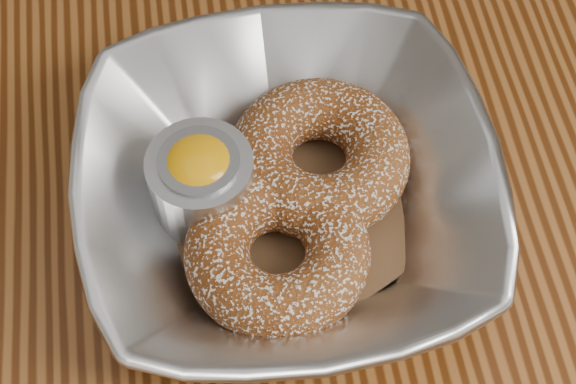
{
  "coord_description": "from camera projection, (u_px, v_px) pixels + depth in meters",
  "views": [
    {
      "loc": [
        -0.16,
        -0.27,
        1.21
      ],
      "look_at": [
        -0.12,
        -0.02,
        0.78
      ],
      "focal_mm": 55.0,
      "sensor_mm": 36.0,
      "label": 1
    }
  ],
  "objects": [
    {
      "name": "parchment",
      "position": [
        288.0,
        210.0,
        0.52
      ],
      "size": [
        0.2,
        0.2,
        0.0
      ],
      "primitive_type": "cube",
      "rotation": [
        0.0,
        0.0,
        0.48
      ],
      "color": "brown",
      "rests_on": "table"
    },
    {
      "name": "ramekin",
      "position": [
        202.0,
        181.0,
        0.5
      ],
      "size": [
        0.06,
        0.06,
        0.06
      ],
      "color": "#B2B5BA",
      "rests_on": "table"
    },
    {
      "name": "serving_bowl",
      "position": [
        288.0,
        193.0,
        0.51
      ],
      "size": [
        0.24,
        0.24,
        0.06
      ],
      "primitive_type": "imported",
      "color": "#B2B5BA",
      "rests_on": "table"
    },
    {
      "name": "donut_front",
      "position": [
        277.0,
        252.0,
        0.49
      ],
      "size": [
        0.12,
        0.12,
        0.04
      ],
      "primitive_type": "torus",
      "rotation": [
        0.0,
        0.0,
        0.12
      ],
      "color": "brown",
      "rests_on": "parchment"
    },
    {
      "name": "donut_back",
      "position": [
        319.0,
        157.0,
        0.52
      ],
      "size": [
        0.13,
        0.13,
        0.04
      ],
      "primitive_type": "torus",
      "rotation": [
        0.0,
        0.0,
        0.3
      ],
      "color": "brown",
      "rests_on": "parchment"
    },
    {
      "name": "table",
      "position": [
        444.0,
        245.0,
        0.63
      ],
      "size": [
        1.2,
        0.8,
        0.75
      ],
      "color": "brown",
      "rests_on": "ground_plane"
    }
  ]
}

